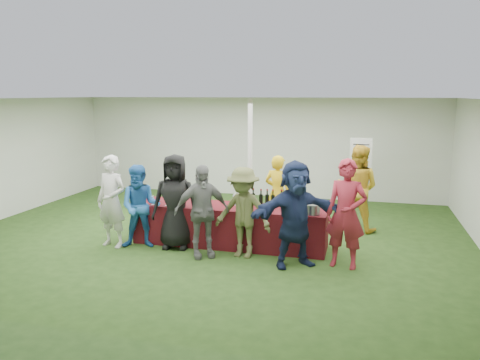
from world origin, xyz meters
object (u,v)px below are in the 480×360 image
(staff_pourer, at_px, (278,193))
(customer_5, at_px, (295,214))
(customer_0, at_px, (112,201))
(customer_2, at_px, (175,202))
(wine_list_sign, at_px, (361,159))
(customer_1, at_px, (141,207))
(customer_6, at_px, (346,214))
(staff_back, at_px, (357,188))
(customer_4, at_px, (243,213))
(dump_bucket, at_px, (312,209))
(customer_3, at_px, (202,211))
(serving_table, at_px, (230,225))

(staff_pourer, distance_m, customer_5, 2.04)
(customer_0, xyz_separation_m, customer_2, (1.17, 0.23, 0.01))
(wine_list_sign, bearing_deg, customer_1, -137.56)
(customer_1, height_order, customer_6, customer_6)
(staff_pourer, height_order, customer_6, customer_6)
(staff_pourer, height_order, customer_2, customer_2)
(wine_list_sign, distance_m, staff_back, 1.42)
(customer_2, height_order, customer_4, customer_2)
(dump_bucket, height_order, customer_3, customer_3)
(serving_table, xyz_separation_m, wine_list_sign, (2.30, 2.96, 0.94))
(customer_1, distance_m, customer_3, 1.27)
(customer_4, bearing_deg, customer_0, -169.33)
(dump_bucket, distance_m, customer_3, 1.91)
(staff_pourer, height_order, customer_4, customer_4)
(wine_list_sign, xyz_separation_m, staff_pourer, (-1.61, -1.79, -0.53))
(serving_table, distance_m, customer_4, 0.81)
(customer_0, xyz_separation_m, customer_4, (2.49, 0.06, -0.06))
(wine_list_sign, bearing_deg, staff_pourer, -131.95)
(dump_bucket, xyz_separation_m, staff_pourer, (-0.86, 1.39, -0.05))
(customer_0, height_order, customer_3, customer_0)
(customer_2, xyz_separation_m, customer_5, (2.25, -0.37, 0.01))
(dump_bucket, xyz_separation_m, customer_4, (-1.15, -0.34, -0.05))
(customer_2, bearing_deg, customer_6, -11.15)
(staff_back, distance_m, customer_0, 4.89)
(serving_table, relative_size, staff_pourer, 2.28)
(dump_bucket, bearing_deg, customer_1, -173.96)
(customer_3, bearing_deg, customer_6, -29.40)
(staff_back, distance_m, customer_5, 2.55)
(customer_2, distance_m, customer_5, 2.28)
(customer_1, height_order, customer_2, customer_2)
(customer_0, relative_size, customer_4, 1.08)
(customer_1, bearing_deg, customer_6, -17.94)
(customer_4, distance_m, customer_6, 1.73)
(customer_1, xyz_separation_m, customer_2, (0.62, 0.15, 0.10))
(staff_back, bearing_deg, customer_4, 65.49)
(customer_6, bearing_deg, dump_bucket, 156.79)
(dump_bucket, relative_size, customer_0, 0.15)
(staff_pourer, relative_size, customer_3, 0.97)
(customer_4, bearing_deg, dump_bucket, 25.96)
(staff_pourer, bearing_deg, staff_back, -149.08)
(customer_5, bearing_deg, staff_back, 36.04)
(staff_pourer, relative_size, customer_6, 0.88)
(customer_5, bearing_deg, wine_list_sign, 43.06)
(dump_bucket, bearing_deg, customer_5, -111.81)
(dump_bucket, height_order, customer_6, customer_6)
(customer_0, bearing_deg, staff_pourer, 44.22)
(serving_table, xyz_separation_m, customer_3, (-0.28, -0.75, 0.44))
(customer_3, bearing_deg, customer_0, 143.20)
(serving_table, xyz_separation_m, dump_bucket, (1.55, -0.22, 0.46))
(customer_3, distance_m, customer_5, 1.62)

